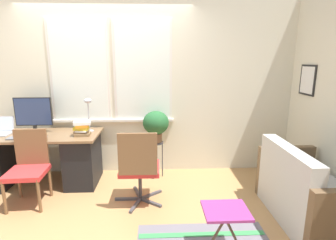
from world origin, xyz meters
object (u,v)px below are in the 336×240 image
(keyboard, at_px, (23,138))
(desk_chair_wooden, at_px, (28,166))
(book_stack, at_px, (82,128))
(office_chair_swivel, at_px, (139,167))
(mouse, at_px, (46,137))
(plant_stand, at_px, (156,147))
(monitor, at_px, (33,113))
(laptop, at_px, (0,130))
(desk_lamp, at_px, (88,107))
(couch_loveseat, at_px, (306,195))
(potted_plant, at_px, (156,124))
(folding_stool, at_px, (226,214))

(keyboard, relative_size, desk_chair_wooden, 0.44)
(book_stack, relative_size, desk_chair_wooden, 0.28)
(office_chair_swivel, bearing_deg, mouse, -18.50)
(office_chair_swivel, bearing_deg, desk_chair_wooden, -4.03)
(book_stack, relative_size, plant_stand, 0.46)
(plant_stand, bearing_deg, book_stack, -167.48)
(desk_chair_wooden, distance_m, plant_stand, 1.68)
(desk_chair_wooden, bearing_deg, monitor, 101.35)
(laptop, height_order, keyboard, laptop)
(keyboard, xyz_separation_m, desk_lamp, (0.78, 0.33, 0.35))
(laptop, xyz_separation_m, keyboard, (0.43, -0.25, -0.04))
(mouse, bearing_deg, book_stack, 13.05)
(office_chair_swivel, distance_m, couch_loveseat, 1.89)
(monitor, bearing_deg, desk_chair_wooden, -75.44)
(keyboard, xyz_separation_m, desk_chair_wooden, (0.17, -0.29, -0.27))
(potted_plant, xyz_separation_m, folding_stool, (0.61, -1.64, -0.43))
(keyboard, bearing_deg, desk_lamp, 23.17)
(keyboard, bearing_deg, desk_chair_wooden, -59.45)
(mouse, xyz_separation_m, book_stack, (0.44, 0.10, 0.09))
(laptop, relative_size, monitor, 0.63)
(plant_stand, bearing_deg, mouse, -167.31)
(potted_plant, bearing_deg, plant_stand, 45.00)
(mouse, xyz_separation_m, office_chair_swivel, (1.24, -0.43, -0.26))
(keyboard, xyz_separation_m, office_chair_swivel, (1.52, -0.40, -0.26))
(mouse, bearing_deg, plant_stand, 12.69)
(desk_lamp, height_order, folding_stool, desk_lamp)
(monitor, height_order, office_chair_swivel, monitor)
(mouse, relative_size, book_stack, 0.22)
(desk_lamp, distance_m, folding_stool, 2.36)
(desk_lamp, xyz_separation_m, folding_stool, (1.56, -1.62, -0.69))
(plant_stand, xyz_separation_m, potted_plant, (-0.00, -0.00, 0.35))
(folding_stool, bearing_deg, desk_lamp, 133.92)
(monitor, height_order, potted_plant, monitor)
(keyboard, distance_m, potted_plant, 1.76)
(mouse, height_order, folding_stool, mouse)
(monitor, bearing_deg, office_chair_swivel, -26.16)
(desk_chair_wooden, bearing_deg, couch_loveseat, -12.40)
(plant_stand, bearing_deg, monitor, -179.82)
(monitor, xyz_separation_m, desk_chair_wooden, (0.17, -0.64, -0.53))
(folding_stool, bearing_deg, plant_stand, 110.53)
(plant_stand, bearing_deg, desk_chair_wooden, -157.50)
(book_stack, height_order, potted_plant, potted_plant)
(plant_stand, bearing_deg, office_chair_swivel, -105.22)
(keyboard, relative_size, couch_loveseat, 0.32)
(book_stack, height_order, office_chair_swivel, office_chair_swivel)
(folding_stool, bearing_deg, office_chair_swivel, 132.58)
(desk_lamp, height_order, desk_chair_wooden, desk_lamp)
(laptop, height_order, desk_chair_wooden, laptop)
(potted_plant, bearing_deg, folding_stool, -69.47)
(desk_chair_wooden, bearing_deg, potted_plant, 19.29)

